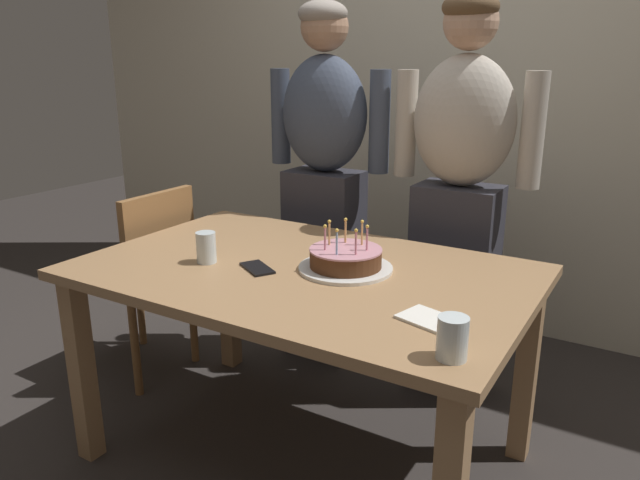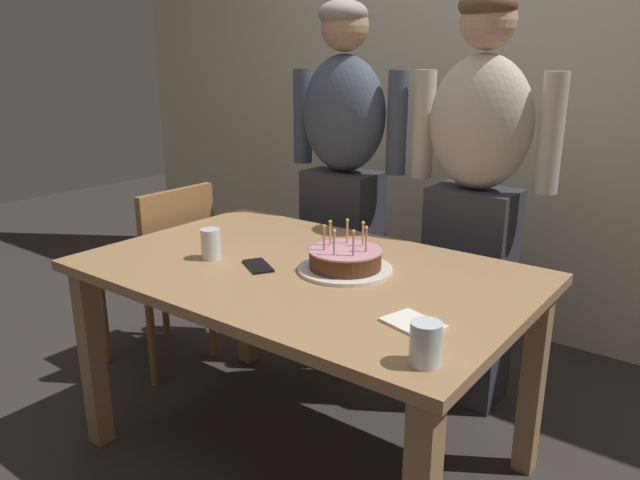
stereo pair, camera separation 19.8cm
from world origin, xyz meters
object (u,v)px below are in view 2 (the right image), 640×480
object	(u,v)px
cell_phone	(258,266)
person_man_bearded	(343,181)
birthday_cake	(345,261)
water_glass_near	(211,244)
person_woman_cardigan	(475,200)
napkin_stack	(413,323)
water_glass_far	(425,344)
dining_chair	(166,263)

from	to	relation	value
cell_phone	person_man_bearded	world-z (taller)	person_man_bearded
birthday_cake	water_glass_near	xyz separation A→B (m)	(-0.45, -0.18, 0.02)
birthday_cake	person_man_bearded	distance (m)	0.86
water_glass_near	person_woman_cardigan	xyz separation A→B (m)	(0.60, 0.88, 0.08)
napkin_stack	person_man_bearded	xyz separation A→B (m)	(-0.88, 0.94, 0.13)
water_glass_far	napkin_stack	xyz separation A→B (m)	(-0.12, 0.18, -0.05)
water_glass_far	person_woman_cardigan	distance (m)	1.17
dining_chair	water_glass_near	bearing A→B (deg)	65.39
birthday_cake	napkin_stack	xyz separation A→B (m)	(0.39, -0.24, -0.03)
napkin_stack	person_man_bearded	size ratio (longest dim) A/B	0.09
birthday_cake	person_woman_cardigan	xyz separation A→B (m)	(0.15, 0.70, 0.10)
water_glass_near	water_glass_far	world-z (taller)	water_glass_near
napkin_stack	water_glass_far	bearing A→B (deg)	-54.62
water_glass_near	water_glass_far	xyz separation A→B (m)	(0.96, -0.23, -0.00)
cell_phone	person_man_bearded	size ratio (longest dim) A/B	0.09
person_man_bearded	person_woman_cardigan	bearing A→B (deg)	-180.00
birthday_cake	dining_chair	distance (m)	1.11
person_woman_cardigan	napkin_stack	bearing A→B (deg)	104.24
person_man_bearded	person_woman_cardigan	size ratio (longest dim) A/B	1.00
water_glass_far	person_woman_cardigan	bearing A→B (deg)	108.05
person_woman_cardigan	water_glass_near	bearing A→B (deg)	55.71
water_glass_near	birthday_cake	bearing A→B (deg)	21.87
water_glass_far	dining_chair	size ratio (longest dim) A/B	0.12
cell_phone	person_man_bearded	distance (m)	0.89
water_glass_near	napkin_stack	size ratio (longest dim) A/B	0.72
water_glass_near	water_glass_far	size ratio (longest dim) A/B	1.03
napkin_stack	dining_chair	world-z (taller)	dining_chair
water_glass_near	water_glass_far	distance (m)	0.99
birthday_cake	water_glass_far	xyz separation A→B (m)	(0.51, -0.42, 0.02)
person_woman_cardigan	dining_chair	xyz separation A→B (m)	(-1.22, -0.59, -0.36)
birthday_cake	cell_phone	size ratio (longest dim) A/B	2.19
cell_phone	dining_chair	size ratio (longest dim) A/B	0.17
birthday_cake	water_glass_far	distance (m)	0.66
person_woman_cardigan	water_glass_far	bearing A→B (deg)	108.05
birthday_cake	dining_chair	bearing A→B (deg)	174.35
birthday_cake	dining_chair	world-z (taller)	birthday_cake
person_woman_cardigan	dining_chair	world-z (taller)	person_woman_cardigan
water_glass_near	dining_chair	distance (m)	0.74
cell_phone	person_man_bearded	xyz separation A→B (m)	(-0.24, 0.84, 0.13)
person_man_bearded	dining_chair	bearing A→B (deg)	45.54
napkin_stack	person_woman_cardigan	bearing A→B (deg)	104.24
cell_phone	water_glass_near	bearing A→B (deg)	-140.05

